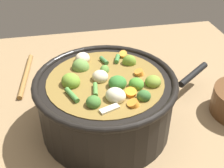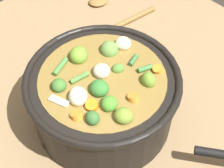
% 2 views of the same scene
% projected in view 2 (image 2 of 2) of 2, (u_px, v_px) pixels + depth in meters
% --- Properties ---
extents(ground_plane, '(1.10, 1.10, 0.00)m').
position_uv_depth(ground_plane, '(104.00, 116.00, 0.76)').
color(ground_plane, '#8C704C').
extents(cooking_pot, '(0.32, 0.32, 0.16)m').
position_uv_depth(cooking_pot, '(103.00, 96.00, 0.70)').
color(cooking_pot, black).
rests_on(cooking_pot, ground_plane).
extents(wooden_spoon, '(0.23, 0.18, 0.02)m').
position_uv_depth(wooden_spoon, '(110.00, 11.00, 1.00)').
color(wooden_spoon, olive).
rests_on(wooden_spoon, ground_plane).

